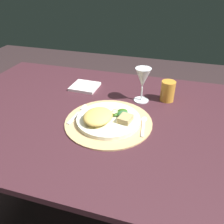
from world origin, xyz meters
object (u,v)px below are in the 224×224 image
amber_tumbler (168,91)px  fork (77,115)px  dinner_plate (109,119)px  spoon (144,123)px  dining_table (103,134)px  wine_glass (143,79)px  napkin (85,86)px

amber_tumbler → fork: bearing=-144.1°
dinner_plate → spoon: (0.14, 0.02, -0.01)m
fork → dining_table: bearing=29.9°
spoon → dining_table: bearing=169.9°
fork → amber_tumbler: bearing=35.9°
fork → wine_glass: wine_glass is taller
dinner_plate → napkin: bearing=128.2°
dining_table → amber_tumbler: 0.36m
fork → napkin: bearing=105.0°
dinner_plate → amber_tumbler: size_ratio=2.69×
wine_glass → amber_tumbler: (0.12, 0.04, -0.06)m
napkin → wine_glass: size_ratio=0.83×
dining_table → spoon: (0.19, -0.03, 0.12)m
fork → amber_tumbler: (0.35, 0.26, 0.04)m
wine_glass → amber_tumbler: size_ratio=1.68×
wine_glass → spoon: bearing=-76.9°
fork → napkin: size_ratio=1.20×
dining_table → napkin: (-0.17, 0.22, 0.12)m
napkin → wine_glass: 0.33m
spoon → amber_tumbler: 0.25m
napkin → spoon: bearing=-35.1°
amber_tumbler → napkin: bearing=178.0°
spoon → wine_glass: wine_glass is taller
fork → spoon: bearing=4.3°
fork → napkin: napkin is taller
dinner_plate → fork: bearing=178.8°
amber_tumbler → wine_glass: bearing=-161.8°
napkin → wine_glass: bearing=-9.8°
dinner_plate → spoon: dinner_plate is taller
wine_glass → fork: bearing=-137.5°
fork → napkin: 0.28m
spoon → fork: bearing=-175.7°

